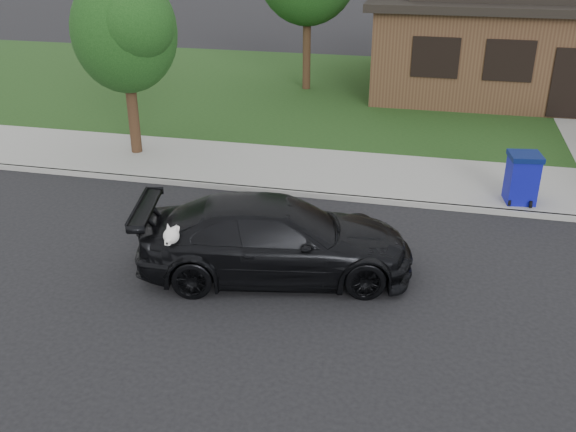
# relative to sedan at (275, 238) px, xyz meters

# --- Properties ---
(ground) EXTENTS (120.00, 120.00, 0.00)m
(ground) POSITION_rel_sedan_xyz_m (2.38, 0.02, -0.70)
(ground) COLOR black
(ground) RESTS_ON ground
(sidewalk) EXTENTS (60.00, 3.00, 0.12)m
(sidewalk) POSITION_rel_sedan_xyz_m (2.38, 5.02, -0.64)
(sidewalk) COLOR gray
(sidewalk) RESTS_ON ground
(curb) EXTENTS (60.00, 0.12, 0.12)m
(curb) POSITION_rel_sedan_xyz_m (2.38, 3.52, -0.64)
(curb) COLOR gray
(curb) RESTS_ON ground
(lawn) EXTENTS (60.00, 13.00, 0.13)m
(lawn) POSITION_rel_sedan_xyz_m (2.38, 13.02, -0.63)
(lawn) COLOR #193814
(lawn) RESTS_ON ground
(sedan) EXTENTS (5.09, 2.94, 1.39)m
(sedan) POSITION_rel_sedan_xyz_m (0.00, 0.00, 0.00)
(sedan) COLOR black
(sedan) RESTS_ON ground
(recycling_bin) EXTENTS (0.75, 0.76, 1.10)m
(recycling_bin) POSITION_rel_sedan_xyz_m (4.49, 4.05, -0.02)
(recycling_bin) COLOR #0D1095
(recycling_bin) RESTS_ON sidewalk
(house) EXTENTS (12.60, 8.60, 4.65)m
(house) POSITION_rel_sedan_xyz_m (6.38, 15.02, 1.44)
(house) COLOR #422B1C
(house) RESTS_ON ground
(tree_2) EXTENTS (2.73, 2.60, 4.59)m
(tree_2) POSITION_rel_sedan_xyz_m (-5.00, 5.13, 2.57)
(tree_2) COLOR #332114
(tree_2) RESTS_ON ground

